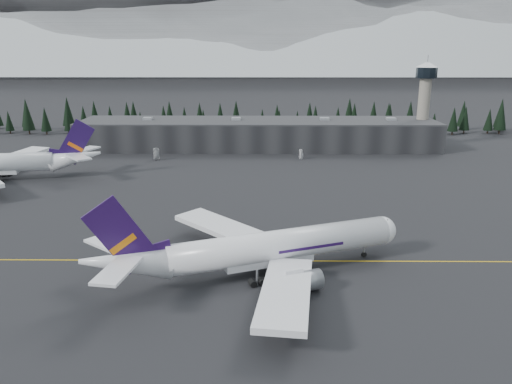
{
  "coord_description": "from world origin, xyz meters",
  "views": [
    {
      "loc": [
        1.12,
        -100.47,
        43.81
      ],
      "look_at": [
        0.0,
        20.0,
        9.0
      ],
      "focal_mm": 35.0,
      "sensor_mm": 36.0,
      "label": 1
    }
  ],
  "objects_px": {
    "control_tower": "(425,95)",
    "gse_vehicle_a": "(157,158)",
    "jet_main": "(255,249)",
    "gse_vehicle_b": "(301,157)",
    "terminal": "(258,134)"
  },
  "relations": [
    {
      "from": "terminal",
      "to": "jet_main",
      "type": "distance_m",
      "value": 133.75
    },
    {
      "from": "control_tower",
      "to": "jet_main",
      "type": "distance_m",
      "value": 156.93
    },
    {
      "from": "gse_vehicle_a",
      "to": "gse_vehicle_b",
      "type": "xyz_separation_m",
      "value": [
        59.02,
        2.55,
        -0.0
      ]
    },
    {
      "from": "control_tower",
      "to": "gse_vehicle_b",
      "type": "distance_m",
      "value": 67.5
    },
    {
      "from": "terminal",
      "to": "gse_vehicle_b",
      "type": "distance_m",
      "value": 31.07
    },
    {
      "from": "control_tower",
      "to": "gse_vehicle_b",
      "type": "height_order",
      "value": "control_tower"
    },
    {
      "from": "terminal",
      "to": "control_tower",
      "type": "height_order",
      "value": "control_tower"
    },
    {
      "from": "jet_main",
      "to": "gse_vehicle_b",
      "type": "distance_m",
      "value": 110.46
    },
    {
      "from": "terminal",
      "to": "jet_main",
      "type": "xyz_separation_m",
      "value": [
        0.13,
        -133.75,
        -0.83
      ]
    },
    {
      "from": "terminal",
      "to": "gse_vehicle_a",
      "type": "distance_m",
      "value": 49.76
    },
    {
      "from": "control_tower",
      "to": "gse_vehicle_b",
      "type": "bearing_deg",
      "value": -154.05
    },
    {
      "from": "jet_main",
      "to": "gse_vehicle_b",
      "type": "xyz_separation_m",
      "value": [
        17.71,
        108.93,
        -4.77
      ]
    },
    {
      "from": "control_tower",
      "to": "jet_main",
      "type": "relative_size",
      "value": 0.59
    },
    {
      "from": "gse_vehicle_a",
      "to": "gse_vehicle_b",
      "type": "height_order",
      "value": "gse_vehicle_a"
    },
    {
      "from": "control_tower",
      "to": "gse_vehicle_a",
      "type": "relative_size",
      "value": 7.36
    }
  ]
}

